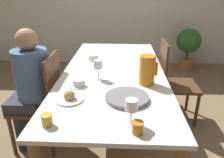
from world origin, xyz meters
name	(u,v)px	position (x,y,z in m)	size (l,w,h in m)	color
ground_plane	(113,134)	(0.00, 0.00, 0.00)	(20.00, 20.00, 0.00)	#7F6647
dining_table	(113,79)	(0.00, 0.00, 0.65)	(0.95, 2.10, 0.74)	silver
chair_person_side	(43,101)	(-0.66, -0.18, 0.49)	(0.42, 0.42, 0.94)	#51331E
chair_opposite	(172,81)	(0.66, 0.35, 0.49)	(0.42, 0.42, 0.94)	#51331E
person_seated	(30,82)	(-0.75, -0.20, 0.70)	(0.39, 0.41, 1.18)	#33333D
red_pitcher	(147,70)	(0.29, -0.28, 0.86)	(0.15, 0.13, 0.24)	orange
wine_glass_water	(98,65)	(-0.13, -0.20, 0.87)	(0.08, 0.08, 0.17)	white
wine_glass_juice	(131,107)	(0.14, -0.87, 0.86)	(0.08, 0.08, 0.16)	white
teacup_near_person	(78,83)	(-0.27, -0.36, 0.76)	(0.15, 0.15, 0.06)	silver
teacup_across	(93,58)	(-0.24, 0.31, 0.76)	(0.15, 0.15, 0.06)	silver
serving_tray	(127,98)	(0.12, -0.57, 0.75)	(0.32, 0.32, 0.03)	gray
bread_plate	(69,97)	(-0.29, -0.60, 0.76)	(0.20, 0.20, 0.08)	silver
jam_jar_amber	(138,127)	(0.17, -0.95, 0.78)	(0.07, 0.07, 0.07)	#C67A1E
jam_jar_red	(47,120)	(-0.35, -0.90, 0.78)	(0.07, 0.07, 0.07)	gold
potted_plant	(188,44)	(1.30, 2.06, 0.49)	(0.44, 0.44, 0.78)	#A8603D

